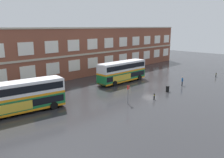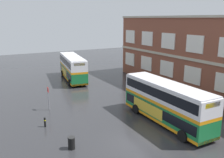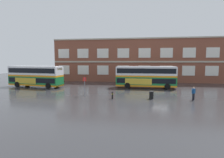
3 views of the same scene
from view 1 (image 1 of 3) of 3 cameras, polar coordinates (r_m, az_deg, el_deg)
name	(u,v)px [view 1 (image 1 of 3)]	position (r m, az deg, el deg)	size (l,w,h in m)	color
ground_plane	(141,83)	(44.78, 7.31, -0.98)	(120.00, 120.00, 0.00)	#2B2B2D
brick_terminal_building	(97,50)	(56.81, -3.68, 7.31)	(55.04, 8.19, 10.56)	brown
double_decker_near	(20,97)	(30.90, -21.96, -4.11)	(11.27, 4.30, 4.07)	#197038
double_decker_middle	(122,71)	(44.66, 2.54, 1.90)	(11.06, 3.06, 4.07)	#197038
waiting_passenger	(182,81)	(44.04, 17.12, -0.45)	(0.58, 0.45, 1.70)	black
bus_stand_flag	(128,93)	(32.24, 4.03, -3.43)	(0.44, 0.10, 2.70)	slate
station_litter_bin	(168,89)	(39.52, 13.67, -2.36)	(0.60, 0.60, 1.03)	black
safety_bollard_west	(154,96)	(34.93, 10.47, -4.28)	(0.19, 0.19, 0.95)	black
safety_bollard_east	(216,75)	(54.31, 24.49, 0.95)	(0.19, 0.19, 0.95)	black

